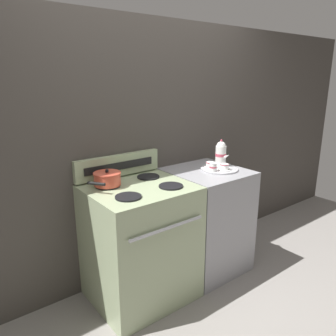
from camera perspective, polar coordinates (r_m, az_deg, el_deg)
The scene contains 11 objects.
ground_plane at distance 3.06m, azimuth 0.76°, elevation -18.86°, with size 6.00×6.00×0.00m, color gray.
wall_back at distance 2.87m, azimuth -3.59°, elevation 2.93°, with size 6.00×0.05×2.20m.
stove at distance 2.65m, azimuth -4.78°, elevation -12.83°, with size 0.77×0.69×0.95m.
control_panel at distance 2.69m, azimuth -8.64°, elevation 0.47°, with size 0.75×0.05×0.17m.
side_counter at distance 3.05m, azimuth 6.60°, elevation -8.90°, with size 0.63×0.66×0.94m.
saucepan at distance 2.48m, azimuth -10.55°, elevation -1.84°, with size 0.29×0.26×0.12m.
serving_tray at distance 2.92m, azimuth 8.92°, elevation -0.18°, with size 0.33×0.33×0.01m.
teapot at distance 2.99m, azimuth 9.20°, elevation 2.51°, with size 0.10×0.16×0.24m.
teacup_left at distance 2.87m, azimuth 9.79°, elevation 0.18°, with size 0.11×0.11×0.05m.
teacup_right at distance 2.91m, azimuth 7.39°, elevation 0.52°, with size 0.11×0.11×0.05m.
creamer_jug at distance 2.82m, azimuth 7.84°, elevation 0.19°, with size 0.06×0.06×0.07m.
Camera 1 is at (-1.57, -1.97, 1.74)m, focal length 35.00 mm.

